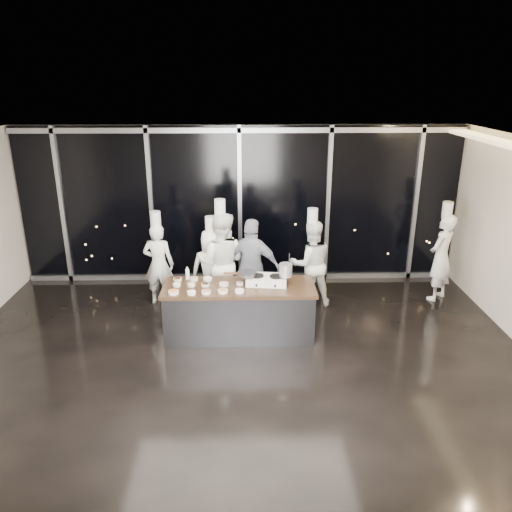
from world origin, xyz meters
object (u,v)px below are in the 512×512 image
Objects in this scene: guest at (252,267)px; chef_center at (221,262)px; chef_left at (212,269)px; demo_counter at (239,311)px; chef_right at (311,263)px; chef_side at (441,256)px; stove at (267,280)px; stock_pot at (286,270)px; chef_far_left at (159,263)px; frying_pan at (246,273)px.

chef_center is at bearing 8.41° from guest.
chef_center reaches higher than chef_left.
chef_center is 1.19× the size of guest.
chef_right reaches higher than demo_counter.
guest is 3.63m from chef_side.
stove is 1.41m from chef_right.
demo_counter is 1.22m from chef_left.
stove is 0.37× the size of chef_right.
stock_pot is at bearing 4.40° from demo_counter.
chef_right is (1.82, 0.13, 0.05)m from chef_left.
chef_far_left reaches higher than stock_pot.
chef_left is 0.76m from guest.
guest is at bearing 111.76° from stove.
frying_pan is at bearing 33.44° from chef_right.
chef_left reaches higher than stock_pot.
demo_counter is at bearing 145.47° from chef_far_left.
chef_left is (-0.62, 0.94, -0.28)m from frying_pan.
stove is 0.38× the size of chef_far_left.
chef_left is at bearing -38.57° from chef_side.
chef_far_left is 0.94× the size of chef_side.
chef_far_left is 5.33m from chef_side.
chef_right reaches higher than stock_pot.
chef_far_left is at bearing 151.19° from stock_pot.
stock_pot is 3.35m from chef_side.
chef_far_left reaches higher than chef_left.
demo_counter is at bearing -128.87° from frying_pan.
frying_pan is at bearing 100.29° from guest.
frying_pan is 0.31× the size of guest.
chef_far_left is 1.03m from chef_left.
frying_pan is at bearing 123.06° from chef_left.
frying_pan is (0.12, 0.12, 0.61)m from demo_counter.
chef_side is (3.70, 1.28, -0.20)m from frying_pan.
chef_left reaches higher than demo_counter.
chef_far_left is (-1.96, 1.21, -0.15)m from stove.
chef_far_left is 1.02× the size of chef_left.
chef_side is at bearing -153.36° from guest.
chef_side is (5.33, 0.09, 0.06)m from chef_far_left.
chef_right is 0.97× the size of chef_side.
stove reaches higher than demo_counter.
chef_center is at bearing 123.60° from frying_pan.
chef_right is (0.86, 1.10, -0.13)m from stove.
stock_pot is 1.65m from chef_left.
chef_center is at bearing -1.21° from chef_right.
stove is 0.36× the size of chef_side.
stove is 0.35m from frying_pan.
guest is at bearing 7.42° from chef_right.
chef_side is (3.59, 0.52, -0.01)m from guest.
chef_right is (1.19, 1.07, -0.24)m from frying_pan.
chef_far_left reaches higher than stove.
chef_far_left is at bearing 139.18° from demo_counter.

